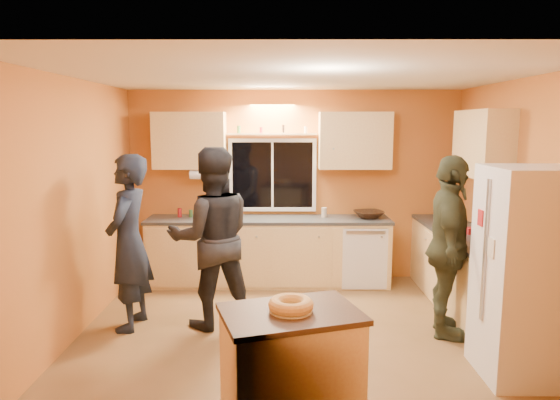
{
  "coord_description": "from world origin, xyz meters",
  "views": [
    {
      "loc": [
        -0.18,
        -4.84,
        2.14
      ],
      "look_at": [
        -0.19,
        0.4,
        1.34
      ],
      "focal_mm": 32.0,
      "sensor_mm": 36.0,
      "label": 1
    }
  ],
  "objects_px": {
    "refrigerator": "(528,274)",
    "island": "(291,372)",
    "person_left": "(129,243)",
    "person_center": "(212,238)",
    "person_right": "(449,247)"
  },
  "relations": [
    {
      "from": "refrigerator",
      "to": "island",
      "type": "distance_m",
      "value": 2.21
    },
    {
      "from": "person_left",
      "to": "refrigerator",
      "type": "bearing_deg",
      "value": 77.8
    },
    {
      "from": "refrigerator",
      "to": "island",
      "type": "height_order",
      "value": "refrigerator"
    },
    {
      "from": "person_center",
      "to": "person_right",
      "type": "xyz_separation_m",
      "value": [
        2.41,
        -0.26,
        -0.03
      ]
    },
    {
      "from": "refrigerator",
      "to": "person_center",
      "type": "relative_size",
      "value": 0.94
    },
    {
      "from": "island",
      "to": "person_center",
      "type": "bearing_deg",
      "value": 95.35
    },
    {
      "from": "person_center",
      "to": "refrigerator",
      "type": "bearing_deg",
      "value": 143.75
    },
    {
      "from": "island",
      "to": "person_right",
      "type": "bearing_deg",
      "value": 28.37
    },
    {
      "from": "person_left",
      "to": "person_center",
      "type": "bearing_deg",
      "value": 97.62
    },
    {
      "from": "island",
      "to": "person_right",
      "type": "relative_size",
      "value": 0.58
    },
    {
      "from": "person_center",
      "to": "person_right",
      "type": "bearing_deg",
      "value": 158.91
    },
    {
      "from": "island",
      "to": "person_center",
      "type": "distance_m",
      "value": 2.13
    },
    {
      "from": "island",
      "to": "person_center",
      "type": "xyz_separation_m",
      "value": [
        -0.8,
        1.91,
        0.5
      ]
    },
    {
      "from": "refrigerator",
      "to": "island",
      "type": "xyz_separation_m",
      "value": [
        -2.0,
        -0.82,
        -0.45
      ]
    },
    {
      "from": "person_left",
      "to": "person_right",
      "type": "relative_size",
      "value": 1.0
    }
  ]
}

